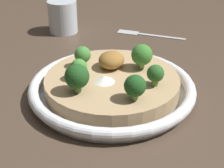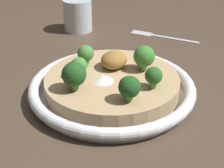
{
  "view_description": "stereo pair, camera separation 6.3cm",
  "coord_description": "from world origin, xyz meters",
  "px_view_note": "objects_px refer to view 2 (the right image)",
  "views": [
    {
      "loc": [
        -0.51,
        -0.21,
        0.33
      ],
      "look_at": [
        0.0,
        0.0,
        0.02
      ],
      "focal_mm": 55.0,
      "sensor_mm": 36.0,
      "label": 1
    },
    {
      "loc": [
        -0.48,
        -0.27,
        0.33
      ],
      "look_at": [
        0.0,
        0.0,
        0.02
      ],
      "focal_mm": 55.0,
      "sensor_mm": 36.0,
      "label": 2
    }
  ],
  "objects_px": {
    "broccoli_back_left": "(74,75)",
    "broccoli_back_right": "(86,54)",
    "risotto_bowl": "(112,86)",
    "broccoli_right": "(144,57)",
    "fork_utensil": "(157,36)",
    "broccoli_front_left": "(129,87)",
    "broccoli_back": "(79,66)",
    "broccoli_front": "(153,77)",
    "drinking_glass": "(78,15)"
  },
  "relations": [
    {
      "from": "broccoli_front",
      "to": "broccoli_back_right",
      "type": "bearing_deg",
      "value": 82.29
    },
    {
      "from": "risotto_bowl",
      "to": "fork_utensil",
      "type": "height_order",
      "value": "risotto_bowl"
    },
    {
      "from": "broccoli_right",
      "to": "broccoli_back_right",
      "type": "height_order",
      "value": "broccoli_right"
    },
    {
      "from": "drinking_glass",
      "to": "broccoli_front",
      "type": "bearing_deg",
      "value": -128.12
    },
    {
      "from": "broccoli_back",
      "to": "broccoli_front_left",
      "type": "height_order",
      "value": "broccoli_front_left"
    },
    {
      "from": "fork_utensil",
      "to": "broccoli_back_right",
      "type": "bearing_deg",
      "value": 81.37
    },
    {
      "from": "risotto_bowl",
      "to": "broccoli_back_right",
      "type": "distance_m",
      "value": 0.08
    },
    {
      "from": "risotto_bowl",
      "to": "broccoli_right",
      "type": "bearing_deg",
      "value": -35.55
    },
    {
      "from": "broccoli_front",
      "to": "broccoli_front_left",
      "type": "xyz_separation_m",
      "value": [
        -0.05,
        0.02,
        0.0
      ]
    },
    {
      "from": "broccoli_back",
      "to": "broccoli_front",
      "type": "distance_m",
      "value": 0.13
    },
    {
      "from": "broccoli_back_left",
      "to": "broccoli_front",
      "type": "relative_size",
      "value": 1.3
    },
    {
      "from": "broccoli_back_left",
      "to": "broccoli_back",
      "type": "bearing_deg",
      "value": 23.47
    },
    {
      "from": "broccoli_back_left",
      "to": "broccoli_back",
      "type": "height_order",
      "value": "broccoli_back_left"
    },
    {
      "from": "broccoli_right",
      "to": "fork_utensil",
      "type": "relative_size",
      "value": 0.26
    },
    {
      "from": "broccoli_right",
      "to": "fork_utensil",
      "type": "height_order",
      "value": "broccoli_right"
    },
    {
      "from": "broccoli_back_right",
      "to": "broccoli_back",
      "type": "bearing_deg",
      "value": -160.7
    },
    {
      "from": "broccoli_back_left",
      "to": "drinking_glass",
      "type": "bearing_deg",
      "value": 33.28
    },
    {
      "from": "broccoli_back_left",
      "to": "broccoli_front_left",
      "type": "relative_size",
      "value": 1.16
    },
    {
      "from": "broccoli_back_left",
      "to": "broccoli_back_right",
      "type": "bearing_deg",
      "value": 21.24
    },
    {
      "from": "risotto_bowl",
      "to": "broccoli_right",
      "type": "height_order",
      "value": "broccoli_right"
    },
    {
      "from": "risotto_bowl",
      "to": "drinking_glass",
      "type": "relative_size",
      "value": 3.64
    },
    {
      "from": "risotto_bowl",
      "to": "broccoli_right",
      "type": "relative_size",
      "value": 6.37
    },
    {
      "from": "risotto_bowl",
      "to": "broccoli_back",
      "type": "xyz_separation_m",
      "value": [
        -0.03,
        0.05,
        0.04
      ]
    },
    {
      "from": "broccoli_front",
      "to": "broccoli_right",
      "type": "bearing_deg",
      "value": 37.23
    },
    {
      "from": "drinking_glass",
      "to": "broccoli_back_right",
      "type": "bearing_deg",
      "value": -142.9
    },
    {
      "from": "broccoli_right",
      "to": "broccoli_back_left",
      "type": "height_order",
      "value": "broccoli_back_left"
    },
    {
      "from": "broccoli_right",
      "to": "fork_utensil",
      "type": "bearing_deg",
      "value": 16.7
    },
    {
      "from": "broccoli_back_right",
      "to": "drinking_glass",
      "type": "xyz_separation_m",
      "value": [
        0.24,
        0.18,
        -0.02
      ]
    },
    {
      "from": "broccoli_back_left",
      "to": "drinking_glass",
      "type": "relative_size",
      "value": 0.59
    },
    {
      "from": "broccoli_back_left",
      "to": "fork_utensil",
      "type": "bearing_deg",
      "value": 1.0
    },
    {
      "from": "broccoli_back",
      "to": "broccoli_front",
      "type": "xyz_separation_m",
      "value": [
        0.03,
        -0.13,
        -0.0
      ]
    },
    {
      "from": "risotto_bowl",
      "to": "broccoli_front",
      "type": "relative_size",
      "value": 7.95
    },
    {
      "from": "broccoli_back_right",
      "to": "drinking_glass",
      "type": "distance_m",
      "value": 0.3
    },
    {
      "from": "broccoli_front",
      "to": "drinking_glass",
      "type": "relative_size",
      "value": 0.46
    },
    {
      "from": "broccoli_back",
      "to": "fork_utensil",
      "type": "xyz_separation_m",
      "value": [
        0.35,
        -0.01,
        -0.06
      ]
    },
    {
      "from": "broccoli_back_left",
      "to": "broccoli_right",
      "type": "bearing_deg",
      "value": -30.11
    },
    {
      "from": "broccoli_back_right",
      "to": "broccoli_right",
      "type": "bearing_deg",
      "value": -71.62
    },
    {
      "from": "broccoli_back",
      "to": "broccoli_back_right",
      "type": "relative_size",
      "value": 0.96
    },
    {
      "from": "broccoli_front",
      "to": "risotto_bowl",
      "type": "bearing_deg",
      "value": 88.79
    },
    {
      "from": "broccoli_right",
      "to": "broccoli_back_right",
      "type": "bearing_deg",
      "value": 108.38
    },
    {
      "from": "broccoli_right",
      "to": "drinking_glass",
      "type": "distance_m",
      "value": 0.35
    },
    {
      "from": "broccoli_front_left",
      "to": "broccoli_right",
      "type": "bearing_deg",
      "value": 12.6
    },
    {
      "from": "broccoli_back",
      "to": "broccoli_front_left",
      "type": "xyz_separation_m",
      "value": [
        -0.03,
        -0.11,
        0.0
      ]
    },
    {
      "from": "broccoli_front_left",
      "to": "risotto_bowl",
      "type": "bearing_deg",
      "value": 48.03
    },
    {
      "from": "broccoli_front_left",
      "to": "broccoli_back_right",
      "type": "bearing_deg",
      "value": 60.16
    },
    {
      "from": "risotto_bowl",
      "to": "broccoli_front",
      "type": "distance_m",
      "value": 0.09
    },
    {
      "from": "broccoli_back_right",
      "to": "broccoli_front",
      "type": "relative_size",
      "value": 1.05
    },
    {
      "from": "broccoli_front_left",
      "to": "drinking_glass",
      "type": "relative_size",
      "value": 0.51
    },
    {
      "from": "risotto_bowl",
      "to": "drinking_glass",
      "type": "distance_m",
      "value": 0.36
    },
    {
      "from": "broccoli_front",
      "to": "drinking_glass",
      "type": "height_order",
      "value": "drinking_glass"
    }
  ]
}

